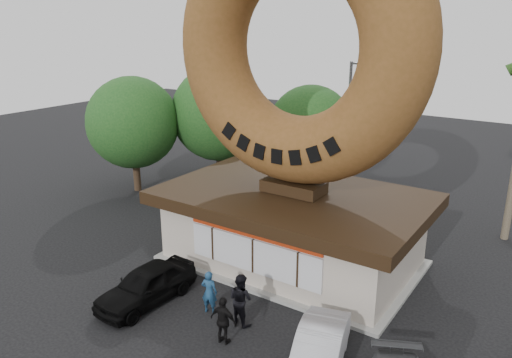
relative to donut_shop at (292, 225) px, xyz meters
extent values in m
plane|color=black|center=(0.00, -5.98, -1.77)|extent=(90.00, 90.00, 0.00)
cube|color=beige|center=(0.00, 0.02, -0.27)|extent=(10.00, 6.00, 3.00)
cube|color=#999993|center=(0.00, 0.02, -1.69)|extent=(10.60, 6.60, 0.15)
cube|color=#3F3F3F|center=(0.00, 0.02, 1.28)|extent=(10.00, 6.00, 0.10)
cube|color=black|center=(0.00, 0.02, 1.23)|extent=(11.20, 7.20, 0.55)
cube|color=silver|center=(0.00, -3.03, -0.22)|extent=(6.00, 0.12, 1.40)
cube|color=#B32F0F|center=(0.00, -3.05, 0.78)|extent=(6.00, 0.10, 0.45)
cube|color=black|center=(0.00, 0.02, 1.78)|extent=(2.60, 1.40, 0.50)
torus|color=brown|center=(0.00, 0.02, 7.52)|extent=(10.97, 2.80, 10.97)
cylinder|color=#473321|center=(-9.50, 7.02, -0.12)|extent=(0.44, 0.44, 3.30)
sphere|color=#19481A|center=(-9.50, 7.02, 2.88)|extent=(6.00, 6.00, 6.00)
cylinder|color=#473321|center=(-4.00, 9.02, -0.34)|extent=(0.44, 0.44, 2.86)
sphere|color=#19481A|center=(-4.00, 9.02, 2.26)|extent=(5.20, 5.20, 5.20)
cylinder|color=#473321|center=(-13.00, 3.02, -0.23)|extent=(0.44, 0.44, 3.08)
sphere|color=#19481A|center=(-13.00, 3.02, 2.57)|extent=(5.60, 5.60, 5.60)
cylinder|color=#59595E|center=(-2.00, 10.02, 2.23)|extent=(0.18, 0.18, 8.00)
cylinder|color=#59595E|center=(-1.10, 10.02, 6.13)|extent=(1.80, 0.12, 0.12)
cube|color=#59595E|center=(-0.20, 10.02, 6.08)|extent=(0.45, 0.20, 0.12)
imported|color=navy|center=(-0.50, -5.18, -0.93)|extent=(0.70, 0.55, 1.67)
imported|color=black|center=(0.85, -5.09, -0.81)|extent=(1.04, 0.87, 1.92)
imported|color=black|center=(1.07, -6.37, -0.91)|extent=(1.02, 0.47, 1.71)
imported|color=black|center=(-2.94, -5.97, -1.05)|extent=(1.89, 4.29, 1.44)
imported|color=#B9B9BF|center=(4.28, -5.77, -1.10)|extent=(2.45, 4.27, 1.33)
camera|label=1|loc=(9.92, -17.57, 8.64)|focal=35.00mm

